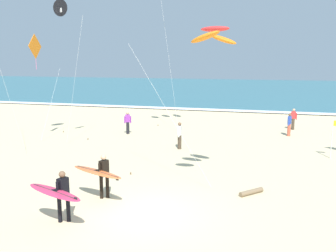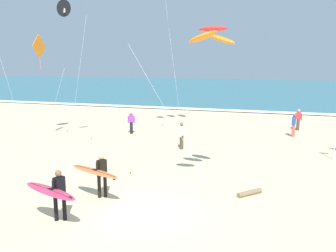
# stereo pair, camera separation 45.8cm
# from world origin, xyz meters

# --- Properties ---
(ground_plane) EXTENTS (160.00, 160.00, 0.00)m
(ground_plane) POSITION_xyz_m (0.00, 0.00, 0.00)
(ground_plane) COLOR beige
(ocean_water) EXTENTS (160.00, 60.00, 0.08)m
(ocean_water) POSITION_xyz_m (0.00, 55.49, 0.04)
(ocean_water) COLOR #336B7A
(ocean_water) RESTS_ON ground
(shoreline_foam) EXTENTS (160.00, 1.58, 0.01)m
(shoreline_foam) POSITION_xyz_m (0.00, 25.79, 0.09)
(shoreline_foam) COLOR white
(shoreline_foam) RESTS_ON ocean_water
(surfer_lead) EXTENTS (2.10, 1.10, 1.71)m
(surfer_lead) POSITION_xyz_m (-2.27, -1.50, 1.04)
(surfer_lead) COLOR black
(surfer_lead) RESTS_ON ground
(surfer_trailing) EXTENTS (2.32, 1.17, 1.71)m
(surfer_trailing) POSITION_xyz_m (-1.92, 0.71, 1.04)
(surfer_trailing) COLOR black
(surfer_trailing) RESTS_ON ground
(kite_arc_scarlet_high) EXTENTS (4.70, 2.53, 6.40)m
(kite_arc_scarlet_high) POSITION_xyz_m (1.88, 2.89, 6.06)
(kite_arc_scarlet_high) COLOR orange
(kite_arc_scarlet_high) RESTS_ON ground
(kite_diamond_amber_low) EXTENTS (0.44, 3.87, 6.71)m
(kite_diamond_amber_low) POSITION_xyz_m (-9.92, 8.51, 5.84)
(kite_diamond_amber_low) COLOR orange
(kite_diamond_amber_low) RESTS_ON ground
(kite_delta_charcoal_outer) EXTENTS (0.99, 2.07, 8.63)m
(kite_delta_charcoal_outer) POSITION_xyz_m (-7.97, 8.30, 8.08)
(kite_delta_charcoal_outer) COLOR black
(kite_delta_charcoal_outer) RESTS_ON ground
(bystander_purple_top) EXTENTS (0.46, 0.30, 1.59)m
(bystander_purple_top) POSITION_xyz_m (-5.53, 12.32, 0.81)
(bystander_purple_top) COLOR black
(bystander_purple_top) RESTS_ON ground
(bystander_white_top) EXTENTS (0.22, 0.50, 1.59)m
(bystander_white_top) POSITION_xyz_m (-0.96, 9.05, 0.81)
(bystander_white_top) COLOR #4C3D2D
(bystander_white_top) RESTS_ON ground
(bystander_red_top) EXTENTS (0.50, 0.22, 1.59)m
(bystander_red_top) POSITION_xyz_m (5.81, 17.14, 0.81)
(bystander_red_top) COLOR #4C3D2D
(bystander_red_top) RESTS_ON ground
(bystander_blue_top) EXTENTS (0.27, 0.48, 1.59)m
(bystander_blue_top) POSITION_xyz_m (5.41, 14.62, 0.81)
(bystander_blue_top) COLOR #D8593F
(bystander_blue_top) RESTS_ON ground
(lifeguard_flag) EXTENTS (0.45, 0.05, 2.10)m
(lifeguard_flag) POSITION_xyz_m (7.32, 9.24, 1.27)
(lifeguard_flag) COLOR silver
(lifeguard_flag) RESTS_ON ground
(driftwood_log) EXTENTS (0.91, 0.96, 0.19)m
(driftwood_log) POSITION_xyz_m (3.47, 2.75, 0.10)
(driftwood_log) COLOR #846B4C
(driftwood_log) RESTS_ON ground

